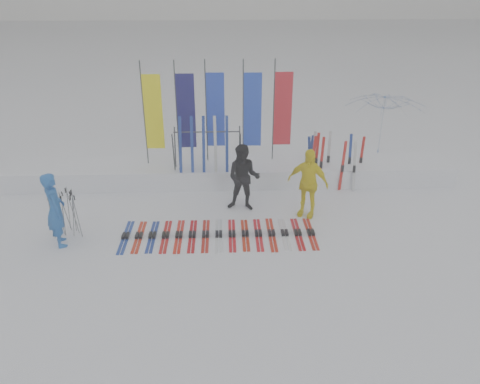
{
  "coord_description": "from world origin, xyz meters",
  "views": [
    {
      "loc": [
        -0.2,
        -9.24,
        6.13
      ],
      "look_at": [
        0.2,
        1.6,
        1.0
      ],
      "focal_mm": 35.0,
      "sensor_mm": 36.0,
      "label": 1
    }
  ],
  "objects_px": {
    "person_blue": "(55,210)",
    "tent_canopy": "(383,128)",
    "person_black": "(244,178)",
    "person_yellow": "(308,183)",
    "ski_rack": "(207,144)",
    "ski_row": "(219,234)"
  },
  "relations": [
    {
      "from": "person_black",
      "to": "person_yellow",
      "type": "distance_m",
      "value": 1.76
    },
    {
      "from": "person_blue",
      "to": "ski_row",
      "type": "xyz_separation_m",
      "value": [
        3.91,
        0.24,
        -0.92
      ]
    },
    {
      "from": "person_blue",
      "to": "ski_rack",
      "type": "xyz_separation_m",
      "value": [
        3.57,
        3.33,
        0.43
      ]
    },
    {
      "from": "tent_canopy",
      "to": "person_blue",
      "type": "bearing_deg",
      "value": -151.29
    },
    {
      "from": "person_black",
      "to": "ski_rack",
      "type": "xyz_separation_m",
      "value": [
        -1.04,
        1.6,
        0.43
      ]
    },
    {
      "from": "person_blue",
      "to": "tent_canopy",
      "type": "height_order",
      "value": "tent_canopy"
    },
    {
      "from": "person_blue",
      "to": "tent_canopy",
      "type": "bearing_deg",
      "value": -87.41
    },
    {
      "from": "person_blue",
      "to": "person_black",
      "type": "bearing_deg",
      "value": -95.57
    },
    {
      "from": "person_yellow",
      "to": "ski_rack",
      "type": "bearing_deg",
      "value": 171.18
    },
    {
      "from": "tent_canopy",
      "to": "ski_rack",
      "type": "xyz_separation_m",
      "value": [
        -6.02,
        -1.93,
        0.16
      ]
    },
    {
      "from": "tent_canopy",
      "to": "ski_rack",
      "type": "bearing_deg",
      "value": -162.26
    },
    {
      "from": "tent_canopy",
      "to": "ski_rack",
      "type": "relative_size",
      "value": 1.34
    },
    {
      "from": "person_yellow",
      "to": "ski_row",
      "type": "bearing_deg",
      "value": -128.78
    },
    {
      "from": "person_blue",
      "to": "person_yellow",
      "type": "height_order",
      "value": "person_yellow"
    },
    {
      "from": "person_blue",
      "to": "ski_rack",
      "type": "distance_m",
      "value": 4.9
    },
    {
      "from": "person_black",
      "to": "person_yellow",
      "type": "relative_size",
      "value": 0.99
    },
    {
      "from": "person_black",
      "to": "tent_canopy",
      "type": "distance_m",
      "value": 6.1
    },
    {
      "from": "person_black",
      "to": "person_yellow",
      "type": "bearing_deg",
      "value": -3.32
    },
    {
      "from": "person_blue",
      "to": "ski_row",
      "type": "distance_m",
      "value": 4.02
    },
    {
      "from": "person_black",
      "to": "ski_row",
      "type": "height_order",
      "value": "person_black"
    },
    {
      "from": "ski_row",
      "to": "ski_rack",
      "type": "height_order",
      "value": "ski_rack"
    },
    {
      "from": "person_blue",
      "to": "tent_canopy",
      "type": "distance_m",
      "value": 10.93
    }
  ]
}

